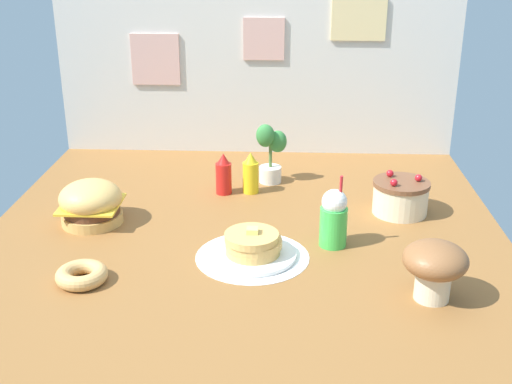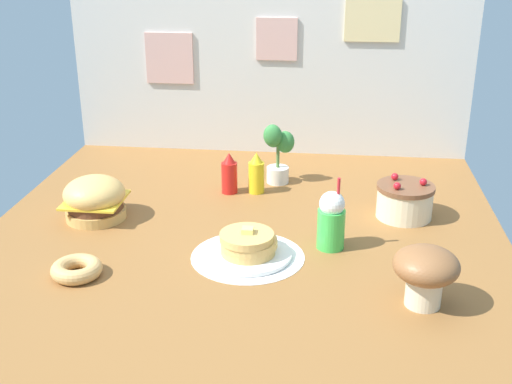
{
  "view_description": "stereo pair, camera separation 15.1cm",
  "coord_description": "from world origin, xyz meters",
  "px_view_note": "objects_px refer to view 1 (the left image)",
  "views": [
    {
      "loc": [
        0.15,
        -2.08,
        1.04
      ],
      "look_at": [
        0.04,
        0.14,
        0.15
      ],
      "focal_mm": 45.85,
      "sensor_mm": 36.0,
      "label": 1
    },
    {
      "loc": [
        0.3,
        -2.07,
        1.04
      ],
      "look_at": [
        0.04,
        0.14,
        0.15
      ],
      "focal_mm": 45.85,
      "sensor_mm": 36.0,
      "label": 2
    }
  ],
  "objects_px": {
    "ketchup_bottle": "(224,175)",
    "mustard_bottle": "(250,174)",
    "mushroom_stool": "(435,265)",
    "donut_pink_glaze": "(82,275)",
    "potted_plant": "(270,151)",
    "layer_cake": "(400,197)",
    "pancake_stack": "(253,247)",
    "burger": "(91,203)",
    "cream_soda_cup": "(334,218)"
  },
  "relations": [
    {
      "from": "cream_soda_cup",
      "to": "mushroom_stool",
      "type": "relative_size",
      "value": 1.36
    },
    {
      "from": "pancake_stack",
      "to": "mushroom_stool",
      "type": "height_order",
      "value": "mushroom_stool"
    },
    {
      "from": "mushroom_stool",
      "to": "pancake_stack",
      "type": "bearing_deg",
      "value": 156.56
    },
    {
      "from": "layer_cake",
      "to": "donut_pink_glaze",
      "type": "bearing_deg",
      "value": -151.27
    },
    {
      "from": "pancake_stack",
      "to": "mushroom_stool",
      "type": "bearing_deg",
      "value": -23.44
    },
    {
      "from": "ketchup_bottle",
      "to": "potted_plant",
      "type": "height_order",
      "value": "potted_plant"
    },
    {
      "from": "ketchup_bottle",
      "to": "mustard_bottle",
      "type": "height_order",
      "value": "same"
    },
    {
      "from": "pancake_stack",
      "to": "ketchup_bottle",
      "type": "xyz_separation_m",
      "value": [
        -0.15,
        0.58,
        0.04
      ]
    },
    {
      "from": "layer_cake",
      "to": "donut_pink_glaze",
      "type": "xyz_separation_m",
      "value": [
        -1.09,
        -0.6,
        -0.04
      ]
    },
    {
      "from": "burger",
      "to": "layer_cake",
      "type": "distance_m",
      "value": 1.19
    },
    {
      "from": "burger",
      "to": "pancake_stack",
      "type": "bearing_deg",
      "value": -22.13
    },
    {
      "from": "pancake_stack",
      "to": "mustard_bottle",
      "type": "relative_size",
      "value": 1.7
    },
    {
      "from": "burger",
      "to": "ketchup_bottle",
      "type": "bearing_deg",
      "value": 34.37
    },
    {
      "from": "layer_cake",
      "to": "mustard_bottle",
      "type": "relative_size",
      "value": 1.25
    },
    {
      "from": "pancake_stack",
      "to": "ketchup_bottle",
      "type": "distance_m",
      "value": 0.6
    },
    {
      "from": "ketchup_bottle",
      "to": "donut_pink_glaze",
      "type": "relative_size",
      "value": 1.08
    },
    {
      "from": "cream_soda_cup",
      "to": "mustard_bottle",
      "type": "bearing_deg",
      "value": 123.39
    },
    {
      "from": "ketchup_bottle",
      "to": "potted_plant",
      "type": "xyz_separation_m",
      "value": [
        0.19,
        0.14,
        0.06
      ]
    },
    {
      "from": "layer_cake",
      "to": "ketchup_bottle",
      "type": "distance_m",
      "value": 0.73
    },
    {
      "from": "mustard_bottle",
      "to": "donut_pink_glaze",
      "type": "bearing_deg",
      "value": -121.95
    },
    {
      "from": "pancake_stack",
      "to": "mushroom_stool",
      "type": "relative_size",
      "value": 1.55
    },
    {
      "from": "layer_cake",
      "to": "donut_pink_glaze",
      "type": "distance_m",
      "value": 1.25
    },
    {
      "from": "cream_soda_cup",
      "to": "burger",
      "type": "bearing_deg",
      "value": 170.81
    },
    {
      "from": "potted_plant",
      "to": "mushroom_stool",
      "type": "height_order",
      "value": "potted_plant"
    },
    {
      "from": "burger",
      "to": "potted_plant",
      "type": "relative_size",
      "value": 0.87
    },
    {
      "from": "burger",
      "to": "pancake_stack",
      "type": "distance_m",
      "value": 0.68
    },
    {
      "from": "pancake_stack",
      "to": "donut_pink_glaze",
      "type": "relative_size",
      "value": 1.83
    },
    {
      "from": "donut_pink_glaze",
      "to": "potted_plant",
      "type": "xyz_separation_m",
      "value": [
        0.57,
        0.91,
        0.12
      ]
    },
    {
      "from": "donut_pink_glaze",
      "to": "potted_plant",
      "type": "distance_m",
      "value": 1.08
    },
    {
      "from": "pancake_stack",
      "to": "layer_cake",
      "type": "bearing_deg",
      "value": 35.9
    },
    {
      "from": "pancake_stack",
      "to": "potted_plant",
      "type": "height_order",
      "value": "potted_plant"
    },
    {
      "from": "burger",
      "to": "cream_soda_cup",
      "type": "xyz_separation_m",
      "value": [
        0.9,
        -0.15,
        0.02
      ]
    },
    {
      "from": "mustard_bottle",
      "to": "cream_soda_cup",
      "type": "bearing_deg",
      "value": -56.61
    },
    {
      "from": "layer_cake",
      "to": "potted_plant",
      "type": "distance_m",
      "value": 0.62
    },
    {
      "from": "cream_soda_cup",
      "to": "donut_pink_glaze",
      "type": "height_order",
      "value": "cream_soda_cup"
    },
    {
      "from": "layer_cake",
      "to": "cream_soda_cup",
      "type": "bearing_deg",
      "value": -133.41
    },
    {
      "from": "layer_cake",
      "to": "cream_soda_cup",
      "type": "distance_m",
      "value": 0.41
    },
    {
      "from": "mustard_bottle",
      "to": "potted_plant",
      "type": "height_order",
      "value": "potted_plant"
    },
    {
      "from": "burger",
      "to": "layer_cake",
      "type": "relative_size",
      "value": 1.06
    },
    {
      "from": "ketchup_bottle",
      "to": "mustard_bottle",
      "type": "relative_size",
      "value": 1.0
    },
    {
      "from": "donut_pink_glaze",
      "to": "mushroom_stool",
      "type": "bearing_deg",
      "value": -2.5
    },
    {
      "from": "ketchup_bottle",
      "to": "donut_pink_glaze",
      "type": "bearing_deg",
      "value": -116.21
    },
    {
      "from": "mushroom_stool",
      "to": "ketchup_bottle",
      "type": "bearing_deg",
      "value": 130.88
    },
    {
      "from": "burger",
      "to": "ketchup_bottle",
      "type": "relative_size",
      "value": 1.33
    },
    {
      "from": "burger",
      "to": "layer_cake",
      "type": "bearing_deg",
      "value": 7.23
    },
    {
      "from": "layer_cake",
      "to": "mushroom_stool",
      "type": "bearing_deg",
      "value": -90.27
    },
    {
      "from": "mustard_bottle",
      "to": "potted_plant",
      "type": "relative_size",
      "value": 0.66
    },
    {
      "from": "donut_pink_glaze",
      "to": "burger",
      "type": "bearing_deg",
      "value": 101.74
    },
    {
      "from": "ketchup_bottle",
      "to": "donut_pink_glaze",
      "type": "height_order",
      "value": "ketchup_bottle"
    },
    {
      "from": "potted_plant",
      "to": "mushroom_stool",
      "type": "xyz_separation_m",
      "value": [
        0.52,
        -0.96,
        -0.03
      ]
    }
  ]
}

